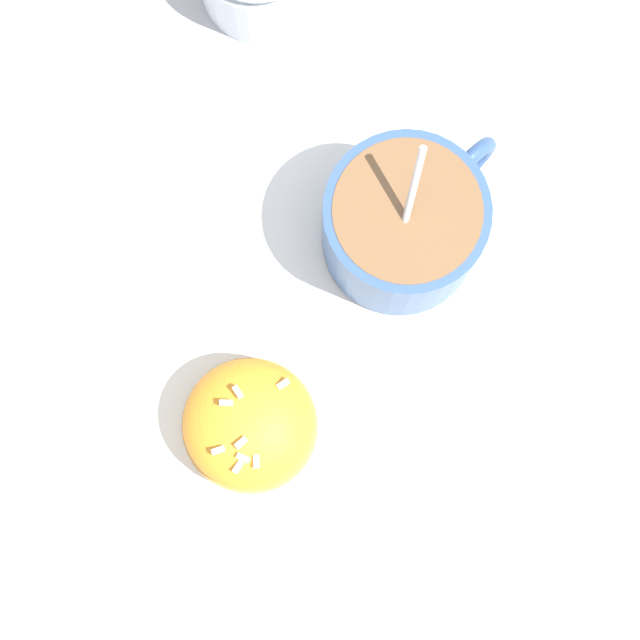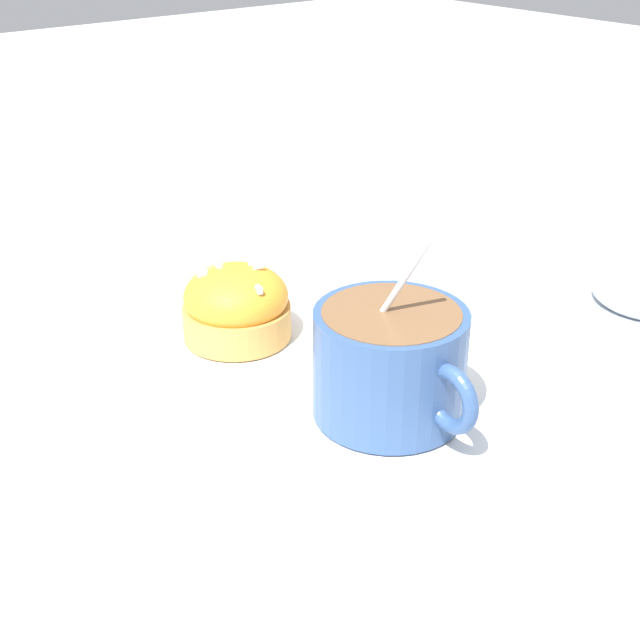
{
  "view_description": "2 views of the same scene",
  "coord_description": "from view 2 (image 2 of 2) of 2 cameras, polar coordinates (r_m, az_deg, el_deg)",
  "views": [
    {
      "loc": [
        0.07,
        0.06,
        0.63
      ],
      "look_at": [
        0.0,
        -0.01,
        0.04
      ],
      "focal_mm": 60.0,
      "sensor_mm": 36.0,
      "label": 1
    },
    {
      "loc": [
        -0.4,
        0.31,
        0.3
      ],
      "look_at": [
        -0.0,
        -0.02,
        0.04
      ],
      "focal_mm": 50.0,
      "sensor_mm": 36.0,
      "label": 2
    }
  ],
  "objects": [
    {
      "name": "paper_napkin",
      "position": [
        0.59,
        -1.44,
        -3.6
      ],
      "size": [
        0.3,
        0.31,
        0.0
      ],
      "color": "white",
      "rests_on": "ground_plane"
    },
    {
      "name": "frosted_pastry",
      "position": [
        0.63,
        -5.12,
        1.02
      ],
      "size": [
        0.08,
        0.08,
        0.06
      ],
      "color": "#D19347",
      "rests_on": "paper_napkin"
    },
    {
      "name": "ground_plane",
      "position": [
        0.59,
        -1.44,
        -3.73
      ],
      "size": [
        3.0,
        3.0,
        0.0
      ],
      "primitive_type": "plane",
      "color": "#B2B2B7"
    },
    {
      "name": "coffee_cup",
      "position": [
        0.53,
        4.58,
        -2.54
      ],
      "size": [
        0.12,
        0.09,
        0.12
      ],
      "color": "#335184",
      "rests_on": "paper_napkin"
    }
  ]
}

